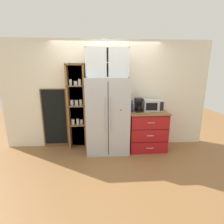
% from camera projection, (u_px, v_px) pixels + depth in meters
% --- Properties ---
extents(ground_plane, '(10.64, 10.64, 0.00)m').
position_uv_depth(ground_plane, '(108.00, 150.00, 3.89)').
color(ground_plane, olive).
extents(wall_back_cream, '(4.94, 0.10, 2.55)m').
position_uv_depth(wall_back_cream, '(107.00, 95.00, 3.98)').
color(wall_back_cream, silver).
rests_on(wall_back_cream, ground).
extents(refrigerator, '(0.94, 0.68, 1.70)m').
position_uv_depth(refrigerator, '(108.00, 116.00, 3.71)').
color(refrigerator, '#B7BABF').
rests_on(refrigerator, ground).
extents(pantry_shelf_column, '(0.46, 0.26, 2.01)m').
position_uv_depth(pantry_shelf_column, '(77.00, 106.00, 3.89)').
color(pantry_shelf_column, brown).
rests_on(pantry_shelf_column, ground).
extents(counter_cabinet, '(0.88, 0.62, 0.93)m').
position_uv_depth(counter_cabinet, '(147.00, 130.00, 3.89)').
color(counter_cabinet, '#A8161C').
rests_on(counter_cabinet, ground).
extents(microwave, '(0.44, 0.33, 0.26)m').
position_uv_depth(microwave, '(152.00, 105.00, 3.81)').
color(microwave, '#B7BABF').
rests_on(microwave, counter_cabinet).
extents(coffee_maker, '(0.17, 0.20, 0.31)m').
position_uv_depth(coffee_maker, '(139.00, 105.00, 3.74)').
color(coffee_maker, black).
rests_on(coffee_maker, counter_cabinet).
extents(mug_sage, '(0.12, 0.09, 0.09)m').
position_uv_depth(mug_sage, '(148.00, 110.00, 3.73)').
color(mug_sage, '#8CA37F').
rests_on(mug_sage, counter_cabinet).
extents(bottle_cobalt, '(0.07, 0.07, 0.26)m').
position_uv_depth(bottle_cobalt, '(132.00, 107.00, 3.72)').
color(bottle_cobalt, navy).
rests_on(bottle_cobalt, counter_cabinet).
extents(upper_cabinet, '(0.90, 0.32, 0.61)m').
position_uv_depth(upper_cabinet, '(107.00, 63.00, 3.49)').
color(upper_cabinet, silver).
rests_on(upper_cabinet, refrigerator).
extents(chalkboard_menu, '(0.60, 0.04, 1.44)m').
position_uv_depth(chalkboard_menu, '(55.00, 118.00, 3.96)').
color(chalkboard_menu, brown).
rests_on(chalkboard_menu, ground).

